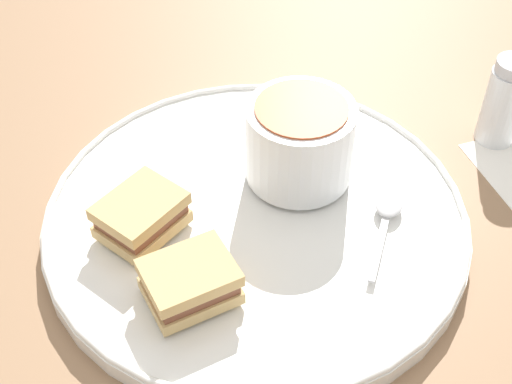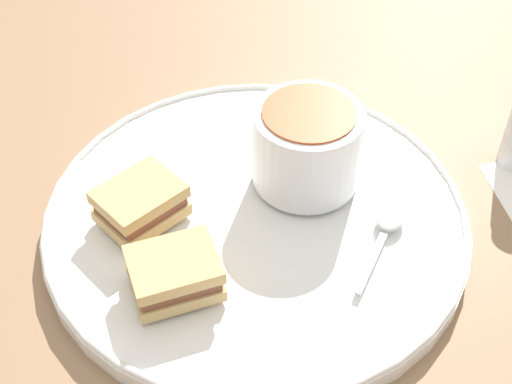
# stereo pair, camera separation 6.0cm
# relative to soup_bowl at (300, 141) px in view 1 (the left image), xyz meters

# --- Properties ---
(ground_plane) EXTENTS (2.40, 2.40, 0.00)m
(ground_plane) POSITION_rel_soup_bowl_xyz_m (-0.01, 0.06, -0.06)
(ground_plane) COLOR #8E6B4C
(plate) EXTENTS (0.37, 0.37, 0.02)m
(plate) POSITION_rel_soup_bowl_xyz_m (-0.01, 0.06, -0.05)
(plate) COLOR white
(plate) RESTS_ON ground_plane
(soup_bowl) EXTENTS (0.09, 0.09, 0.07)m
(soup_bowl) POSITION_rel_soup_bowl_xyz_m (0.00, 0.00, 0.00)
(soup_bowl) COLOR white
(soup_bowl) RESTS_ON plate
(spoon) EXTENTS (0.07, 0.10, 0.01)m
(spoon) POSITION_rel_soup_bowl_xyz_m (-0.09, -0.02, -0.03)
(spoon) COLOR silver
(spoon) RESTS_ON plate
(sandwich_half_near) EXTENTS (0.06, 0.07, 0.03)m
(sandwich_half_near) POSITION_rel_soup_bowl_xyz_m (0.04, 0.14, -0.02)
(sandwich_half_near) COLOR tan
(sandwich_half_near) RESTS_ON plate
(sandwich_half_far) EXTENTS (0.07, 0.08, 0.03)m
(sandwich_half_far) POSITION_rel_soup_bowl_xyz_m (-0.04, 0.16, -0.02)
(sandwich_half_far) COLOR tan
(sandwich_half_far) RESTS_ON plate
(salt_shaker) EXTENTS (0.04, 0.04, 0.09)m
(salt_shaker) POSITION_rel_soup_bowl_xyz_m (-0.08, -0.20, -0.01)
(salt_shaker) COLOR silver
(salt_shaker) RESTS_ON ground_plane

